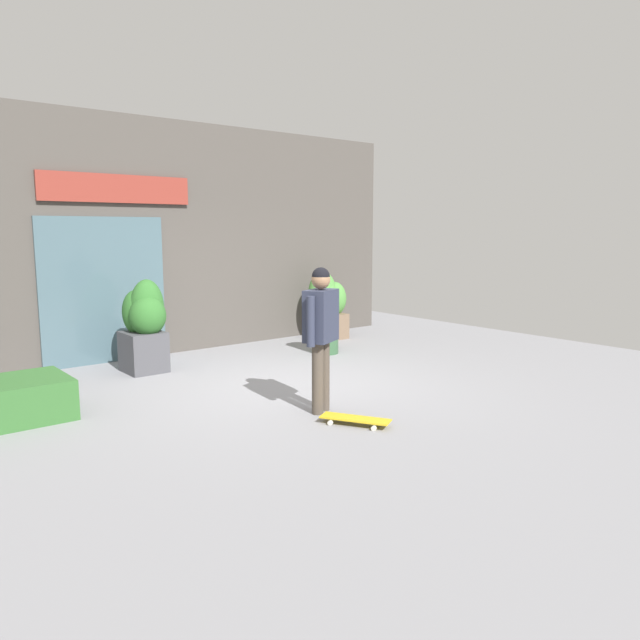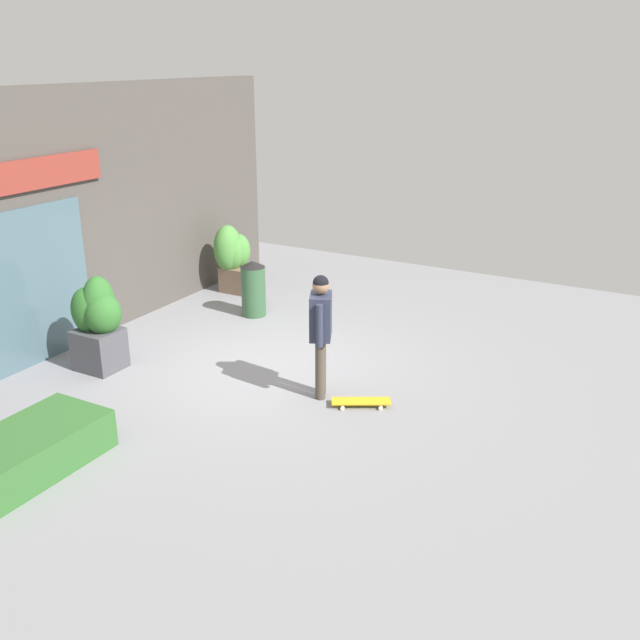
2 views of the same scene
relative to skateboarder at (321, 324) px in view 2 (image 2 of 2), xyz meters
The scene contains 8 objects.
ground_plane 1.52m from the skateboarder, 71.53° to the left, with size 12.00×12.00×0.00m, color gray.
building_facade 4.31m from the skateboarder, 85.62° to the left, with size 8.78×0.31×3.77m.
skateboarder is the anchor object (origin of this frame).
skateboard 1.10m from the skateboarder, 91.17° to the right, with size 0.55×0.75×0.08m.
planter_box_left 3.22m from the skateboarder, 102.85° to the left, with size 0.59×0.70×1.33m.
planter_box_right 4.66m from the skateboarder, 49.22° to the left, with size 0.75×0.59×1.26m.
trash_bin 3.29m from the skateboarder, 49.09° to the left, with size 0.42×0.42×0.95m.
hedge_ledge 3.70m from the skateboarder, 149.07° to the left, with size 1.83×0.90×0.44m, color #33662D.
Camera 2 is at (-7.67, -5.11, 4.15)m, focal length 40.09 mm.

